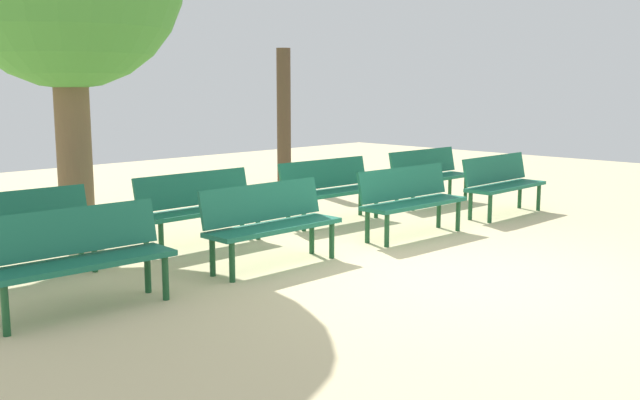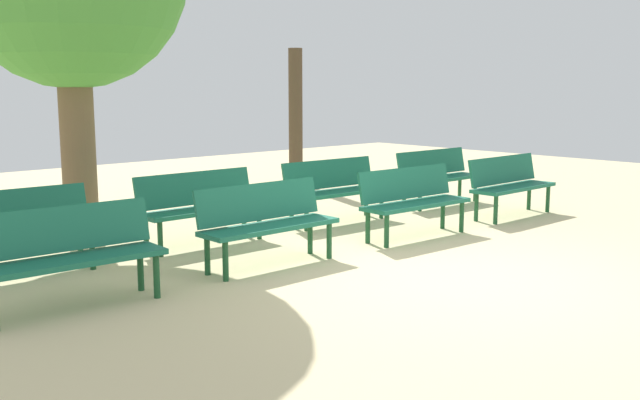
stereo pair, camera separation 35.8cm
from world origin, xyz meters
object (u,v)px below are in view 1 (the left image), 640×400
object	(u,v)px
bench_r1_c1	(200,204)
bench_r1_c2	(330,187)
bench_r1_c0	(15,230)
tree_0	(284,117)
bench_r0_c3	(502,181)
bench_r1_c3	(429,173)
bench_r0_c2	(410,197)
bench_r0_c1	(270,219)
bench_r0_c0	(77,253)

from	to	relation	value
bench_r1_c1	bench_r1_c2	bearing A→B (deg)	-1.12
bench_r1_c0	tree_0	world-z (taller)	tree_0
bench_r0_c3	bench_r1_c1	world-z (taller)	same
bench_r1_c1	bench_r0_c3	bearing A→B (deg)	-17.92
bench_r1_c3	tree_0	world-z (taller)	tree_0
bench_r0_c2	bench_r1_c1	world-z (taller)	same
bench_r0_c1	bench_r1_c3	world-z (taller)	same
bench_r1_c1	bench_r1_c3	distance (m)	4.45
bench_r0_c1	bench_r0_c3	world-z (taller)	same
bench_r0_c0	tree_0	xyz separation A→B (m)	(6.58, 4.58, 0.80)
bench_r1_c2	bench_r0_c1	bearing A→B (deg)	-147.72
bench_r1_c2	tree_0	xyz separation A→B (m)	(2.16, 3.31, 0.80)
bench_r1_c0	bench_r1_c1	xyz separation A→B (m)	(2.21, -0.02, 0.00)
bench_r0_c0	bench_r1_c2	bearing A→B (deg)	18.84
bench_r1_c3	tree_0	size ratio (longest dim) A/B	0.62
bench_r0_c1	bench_r1_c3	distance (m)	4.67
bench_r0_c1	bench_r1_c1	world-z (taller)	same
bench_r1_c1	bench_r1_c3	size ratio (longest dim) A/B	1.00
bench_r0_c0	bench_r1_c2	world-z (taller)	same
bench_r1_c0	bench_r1_c2	world-z (taller)	same
bench_r0_c2	bench_r1_c3	size ratio (longest dim) A/B	1.01
bench_r0_c0	bench_r1_c0	distance (m)	1.36
bench_r0_c1	bench_r1_c2	xyz separation A→B (m)	(2.24, 1.27, 0.00)
bench_r0_c0	bench_r1_c0	size ratio (longest dim) A/B	1.00
bench_r1_c1	bench_r1_c2	world-z (taller)	same
bench_r1_c1	bench_r1_c0	bearing A→B (deg)	-179.86
bench_r1_c3	bench_r1_c1	bearing A→B (deg)	179.78
bench_r1_c2	bench_r1_c3	xyz separation A→B (m)	(2.27, -0.05, 0.00)
bench_r0_c1	bench_r1_c1	size ratio (longest dim) A/B	1.00
bench_r0_c0	bench_r1_c0	bearing A→B (deg)	91.38
bench_r0_c2	bench_r0_c3	distance (m)	2.18
bench_r1_c1	tree_0	size ratio (longest dim) A/B	0.62
bench_r0_c1	bench_r1_c0	world-z (taller)	same
bench_r1_c3	tree_0	distance (m)	3.45
tree_0	bench_r1_c3	bearing A→B (deg)	-88.18
bench_r0_c1	bench_r0_c3	size ratio (longest dim) A/B	1.00
bench_r0_c0	bench_r0_c3	xyz separation A→B (m)	(6.64, -0.14, 0.00)
bench_r1_c1	bench_r1_c3	bearing A→B (deg)	-0.79
bench_r1_c3	bench_r1_c0	bearing A→B (deg)	-179.91
bench_r0_c0	bench_r1_c3	size ratio (longest dim) A/B	1.01
bench_r0_c2	bench_r1_c1	distance (m)	2.65
bench_r0_c3	bench_r0_c0	bearing A→B (deg)	178.60
bench_r0_c3	bench_r1_c2	distance (m)	2.63
bench_r0_c0	bench_r1_c1	bearing A→B (deg)	33.63
bench_r1_c3	tree_0	xyz separation A→B (m)	(-0.11, 3.35, 0.80)
bench_r1_c1	bench_r1_c3	xyz separation A→B (m)	(4.44, -0.12, 0.00)
tree_0	bench_r0_c3	bearing A→B (deg)	-89.31
bench_r0_c0	bench_r0_c1	xyz separation A→B (m)	(2.18, -0.00, 0.00)
bench_r0_c0	bench_r1_c2	size ratio (longest dim) A/B	1.00
bench_r0_c3	tree_0	world-z (taller)	tree_0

